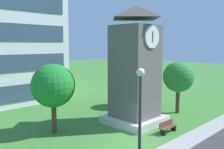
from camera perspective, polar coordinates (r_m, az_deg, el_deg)
ground_plane at (r=18.22m, az=4.43°, el=-14.83°), size 160.00×160.00×0.00m
clock_tower at (r=21.44m, az=5.20°, el=0.56°), size 4.41×4.41×9.90m
park_bench at (r=20.18m, az=12.44°, el=-11.42°), size 1.81×0.51×0.88m
street_lamp at (r=11.19m, az=6.30°, el=-9.57°), size 0.36×0.36×5.69m
tree_by_building at (r=25.51m, az=14.73°, el=-0.56°), size 3.01×3.01×5.10m
tree_near_tower at (r=27.68m, az=6.28°, el=-0.26°), size 3.28×3.28×5.02m
tree_streetside at (r=19.58m, az=-13.12°, el=-2.51°), size 3.31×3.31×5.29m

